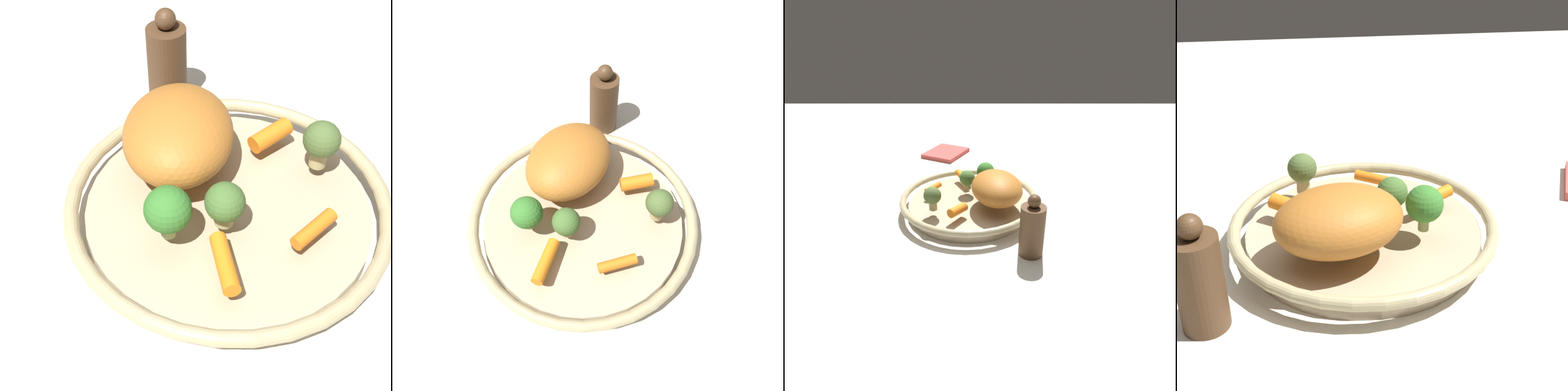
# 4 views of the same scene
# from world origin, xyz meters

# --- Properties ---
(ground_plane) EXTENTS (2.60, 2.60, 0.00)m
(ground_plane) POSITION_xyz_m (0.00, 0.00, 0.00)
(ground_plane) COLOR silver
(serving_bowl) EXTENTS (0.35, 0.35, 0.04)m
(serving_bowl) POSITION_xyz_m (0.00, 0.00, 0.02)
(serving_bowl) COLOR tan
(serving_bowl) RESTS_ON ground_plane
(roast_chicken_piece) EXTENTS (0.18, 0.15, 0.08)m
(roast_chicken_piece) POSITION_xyz_m (-0.04, -0.07, 0.08)
(roast_chicken_piece) COLOR #B16927
(roast_chicken_piece) RESTS_ON serving_bowl
(baby_carrot_right) EXTENTS (0.06, 0.04, 0.02)m
(baby_carrot_right) POSITION_xyz_m (0.03, 0.09, 0.05)
(baby_carrot_right) COLOR orange
(baby_carrot_right) RESTS_ON serving_bowl
(baby_carrot_near_rim) EXTENTS (0.07, 0.05, 0.02)m
(baby_carrot_near_rim) POSITION_xyz_m (0.10, 0.02, 0.05)
(baby_carrot_near_rim) COLOR orange
(baby_carrot_near_rim) RESTS_ON serving_bowl
(baby_carrot_back) EXTENTS (0.06, 0.05, 0.03)m
(baby_carrot_back) POSITION_xyz_m (-0.10, 0.02, 0.05)
(baby_carrot_back) COLOR orange
(baby_carrot_back) RESTS_ON serving_bowl
(broccoli_floret_edge) EXTENTS (0.05, 0.05, 0.06)m
(broccoli_floret_edge) POSITION_xyz_m (0.07, -0.04, 0.08)
(broccoli_floret_edge) COLOR #98A866
(broccoli_floret_edge) RESTS_ON serving_bowl
(broccoli_floret_large) EXTENTS (0.04, 0.04, 0.05)m
(broccoli_floret_large) POSITION_xyz_m (0.04, 0.01, 0.07)
(broccoli_floret_large) COLOR tan
(broccoli_floret_large) RESTS_ON serving_bowl
(broccoli_floret_small) EXTENTS (0.04, 0.04, 0.06)m
(broccoli_floret_small) POSITION_xyz_m (-0.08, 0.08, 0.08)
(broccoli_floret_small) COLOR tan
(broccoli_floret_small) RESTS_ON serving_bowl
(pepper_mill) EXTENTS (0.05, 0.05, 0.14)m
(pepper_mill) POSITION_xyz_m (-0.19, -0.13, 0.06)
(pepper_mill) COLOR #4C331E
(pepper_mill) RESTS_ON ground_plane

